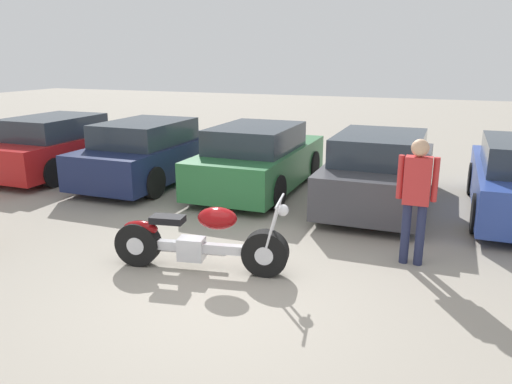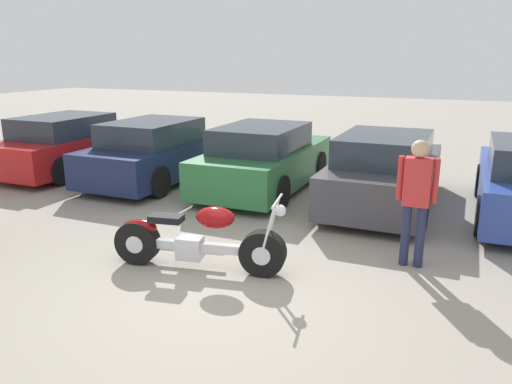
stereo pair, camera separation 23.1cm
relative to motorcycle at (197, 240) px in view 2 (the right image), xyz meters
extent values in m
plane|color=gray|center=(0.59, -0.57, -0.41)|extent=(60.00, 60.00, 0.00)
cylinder|color=black|center=(0.88, 0.15, -0.10)|extent=(0.63, 0.30, 0.60)
cylinder|color=silver|center=(0.88, 0.15, -0.10)|extent=(0.28, 0.26, 0.24)
cylinder|color=black|center=(-0.83, -0.15, -0.10)|extent=(0.63, 0.30, 0.60)
cylinder|color=silver|center=(-0.83, -0.15, -0.10)|extent=(0.28, 0.26, 0.24)
cube|color=silver|center=(0.02, 0.00, -0.09)|extent=(1.33, 0.34, 0.12)
cube|color=silver|center=(-0.09, -0.02, -0.12)|extent=(0.38, 0.30, 0.30)
ellipsoid|color=maroon|center=(0.26, 0.04, 0.33)|extent=(0.57, 0.43, 0.29)
cube|color=black|center=(-0.41, -0.08, 0.27)|extent=(0.48, 0.31, 0.09)
ellipsoid|color=maroon|center=(-0.79, -0.14, 0.12)|extent=(0.51, 0.28, 0.20)
cylinder|color=silver|center=(0.99, 0.08, 0.25)|extent=(0.22, 0.07, 0.72)
cylinder|color=silver|center=(0.96, 0.26, 0.25)|extent=(0.22, 0.07, 0.72)
cylinder|color=silver|center=(1.06, 0.18, 0.61)|extent=(0.14, 0.62, 0.03)
sphere|color=silver|center=(1.10, 0.19, 0.49)|extent=(0.15, 0.15, 0.15)
cylinder|color=silver|center=(-0.36, 0.07, -0.21)|extent=(1.33, 0.31, 0.08)
cube|color=red|center=(-5.75, 3.96, 0.12)|extent=(1.72, 4.06, 0.73)
cube|color=#28333D|center=(-5.75, 3.71, 0.73)|extent=(1.51, 2.11, 0.49)
cylinder|color=black|center=(-6.55, 5.22, -0.08)|extent=(0.20, 0.65, 0.65)
cylinder|color=black|center=(-4.95, 5.22, -0.08)|extent=(0.20, 0.65, 0.65)
cylinder|color=black|center=(-6.55, 2.70, -0.08)|extent=(0.20, 0.65, 0.65)
cylinder|color=black|center=(-4.95, 2.70, -0.08)|extent=(0.20, 0.65, 0.65)
cube|color=#19234C|center=(-3.24, 3.98, 0.12)|extent=(1.72, 4.06, 0.73)
cube|color=#28333D|center=(-3.24, 3.74, 0.73)|extent=(1.51, 2.11, 0.49)
cylinder|color=black|center=(-4.04, 5.24, -0.08)|extent=(0.20, 0.65, 0.65)
cylinder|color=black|center=(-2.44, 5.24, -0.08)|extent=(0.20, 0.65, 0.65)
cylinder|color=black|center=(-4.04, 2.72, -0.08)|extent=(0.20, 0.65, 0.65)
cylinder|color=black|center=(-2.44, 2.72, -0.08)|extent=(0.20, 0.65, 0.65)
cube|color=#286B38|center=(-0.73, 4.19, 0.12)|extent=(1.72, 4.06, 0.73)
cube|color=#28333D|center=(-0.73, 3.95, 0.73)|extent=(1.51, 2.11, 0.49)
cylinder|color=black|center=(-1.53, 5.45, -0.08)|extent=(0.20, 0.65, 0.65)
cylinder|color=black|center=(0.07, 5.45, -0.08)|extent=(0.20, 0.65, 0.65)
cylinder|color=black|center=(-1.53, 2.93, -0.08)|extent=(0.20, 0.65, 0.65)
cylinder|color=black|center=(0.07, 2.93, -0.08)|extent=(0.20, 0.65, 0.65)
cube|color=#3D3D42|center=(1.79, 4.01, 0.12)|extent=(1.72, 4.06, 0.73)
cube|color=#28333D|center=(1.79, 3.77, 0.73)|extent=(1.51, 2.11, 0.49)
cylinder|color=black|center=(0.99, 5.27, -0.08)|extent=(0.20, 0.65, 0.65)
cylinder|color=black|center=(2.59, 5.27, -0.08)|extent=(0.20, 0.65, 0.65)
cylinder|color=black|center=(0.99, 2.75, -0.08)|extent=(0.20, 0.65, 0.65)
cylinder|color=black|center=(2.59, 2.75, -0.08)|extent=(0.20, 0.65, 0.65)
cylinder|color=black|center=(3.50, 5.40, -0.08)|extent=(0.20, 0.65, 0.65)
cylinder|color=black|center=(3.50, 2.88, -0.08)|extent=(0.20, 0.65, 0.65)
cylinder|color=#232847|center=(2.52, 1.22, 0.02)|extent=(0.12, 0.12, 0.85)
cylinder|color=#232847|center=(2.71, 1.22, 0.02)|extent=(0.12, 0.12, 0.85)
cube|color=red|center=(2.61, 1.22, 0.77)|extent=(0.34, 0.20, 0.64)
cylinder|color=red|center=(2.39, 1.22, 0.80)|extent=(0.08, 0.08, 0.59)
cylinder|color=red|center=(2.83, 1.22, 0.80)|extent=(0.08, 0.08, 0.59)
sphere|color=tan|center=(2.61, 1.22, 1.20)|extent=(0.23, 0.23, 0.23)
camera|label=1|loc=(2.94, -5.46, 2.35)|focal=35.00mm
camera|label=2|loc=(3.16, -5.37, 2.35)|focal=35.00mm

